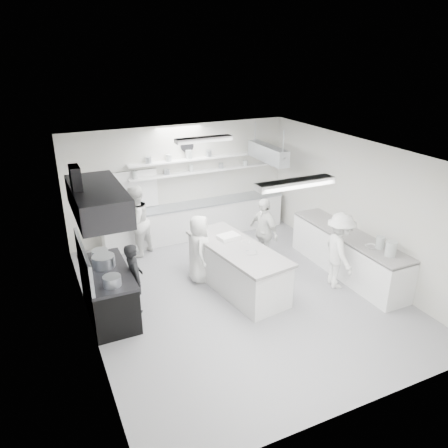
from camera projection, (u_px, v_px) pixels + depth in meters
name	position (u px, v px, depth m)	size (l,w,h in m)	color
floor	(239.00, 294.00, 9.17)	(6.00, 7.00, 0.02)	#9E9EA0
ceiling	(241.00, 153.00, 8.02)	(6.00, 7.00, 0.02)	silver
wall_back	(180.00, 182.00, 11.53)	(6.00, 0.04, 3.00)	beige
wall_front	(361.00, 324.00, 5.66)	(6.00, 0.04, 3.00)	beige
wall_left	(84.00, 258.00, 7.43)	(0.04, 7.00, 3.00)	beige
wall_right	(359.00, 207.00, 9.76)	(0.04, 7.00, 3.00)	beige
stove	(109.00, 294.00, 8.32)	(0.80, 1.80, 0.90)	black
exhaust_hood	(98.00, 200.00, 7.59)	(0.85, 2.00, 0.50)	#242428
back_counter	(196.00, 220.00, 11.79)	(5.00, 0.60, 0.92)	white
shelf_lower	(206.00, 171.00, 11.60)	(4.20, 0.26, 0.04)	white
shelf_upper	(206.00, 158.00, 11.46)	(4.20, 0.26, 0.04)	white
pass_through_window	(132.00, 190.00, 11.02)	(1.30, 0.04, 1.00)	black
wall_clock	(187.00, 146.00, 11.21)	(0.32, 0.32, 0.05)	white
right_counter	(347.00, 254.00, 9.85)	(0.74, 3.30, 0.94)	white
pot_rack	(268.00, 153.00, 11.08)	(0.30, 1.60, 0.40)	#AAB1BA
light_fixture_front	(295.00, 183.00, 6.54)	(1.30, 0.25, 0.10)	white
light_fixture_rear	(204.00, 139.00, 9.55)	(1.30, 0.25, 0.10)	white
prep_island	(237.00, 268.00, 9.24)	(0.94, 2.52, 0.93)	white
stove_pot	(104.00, 262.00, 8.24)	(0.42, 0.42, 0.27)	#AAB1BA
cook_stove	(134.00, 278.00, 8.38)	(0.52, 0.34, 1.42)	black
cook_back	(136.00, 222.00, 10.55)	(0.87, 0.68, 1.78)	white
cook_island_left	(199.00, 249.00, 9.45)	(0.74, 0.48, 1.52)	white
cook_island_right	(263.00, 232.00, 10.15)	(0.96, 0.40, 1.64)	white
cook_right	(339.00, 251.00, 9.18)	(1.08, 0.62, 1.68)	white
bowl_island_a	(252.00, 254.00, 8.78)	(0.23, 0.23, 0.06)	#AAB1BA
bowl_island_b	(246.00, 243.00, 9.25)	(0.19, 0.19, 0.06)	white
bowl_right	(371.00, 247.00, 9.04)	(0.25, 0.25, 0.06)	white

